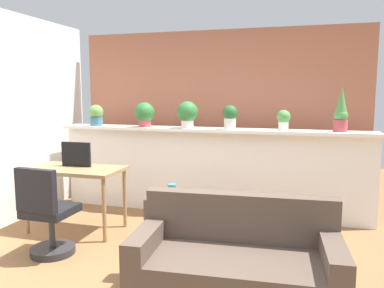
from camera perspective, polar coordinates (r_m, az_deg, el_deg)
The scene contains 16 objects.
ground_plane at distance 3.54m, azimuth -5.66°, elevation -19.66°, with size 12.00×12.00×0.00m, color brown.
divider_wall at distance 5.17m, azimuth 2.52°, elevation -4.24°, with size 4.14×0.16×1.12m, color white.
plant_shelf at distance 5.04m, azimuth 2.46°, elevation 2.11°, with size 4.14×0.35×0.04m, color white.
brick_wall_behind at distance 5.65m, azimuth 4.00°, elevation 3.86°, with size 4.14×0.10×2.50m, color #AD664C.
potted_plant_0 at distance 5.60m, azimuth -13.98°, elevation 4.20°, with size 0.20×0.20×0.29m.
potted_plant_1 at distance 5.28m, azimuth -7.03°, elevation 4.48°, with size 0.27×0.27×0.33m.
potted_plant_2 at distance 5.08m, azimuth -0.69°, elevation 4.57°, with size 0.28×0.28×0.35m.
potted_plant_3 at distance 4.93m, azimuth 5.63°, elevation 4.14°, with size 0.19×0.19×0.30m.
potted_plant_4 at distance 4.91m, azimuth 13.38°, elevation 3.62°, with size 0.17×0.17×0.25m.
potted_plant_5 at distance 4.90m, azimuth 21.18°, elevation 4.48°, with size 0.16×0.16×0.53m.
desk at distance 4.71m, azimuth -16.84°, elevation -4.39°, with size 1.10×0.60×0.75m.
tv_monitor at distance 4.76m, azimuth -16.76°, elevation -1.47°, with size 0.37×0.04×0.29m, color black.
office_chair at distance 4.13m, azimuth -20.62°, elevation -10.23°, with size 0.46×0.46×0.91m.
side_cube_shelf at distance 4.29m, azimuth -3.61°, elevation -11.02°, with size 0.40×0.41×0.50m.
vase_on_shelf at distance 4.16m, azimuth -2.96°, elevation -6.95°, with size 0.10×0.10×0.15m, color teal.
couch at distance 3.14m, azimuth 6.53°, elevation -17.59°, with size 1.61×0.86×0.80m.
Camera 1 is at (1.18, -2.91, 1.62)m, focal length 36.06 mm.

